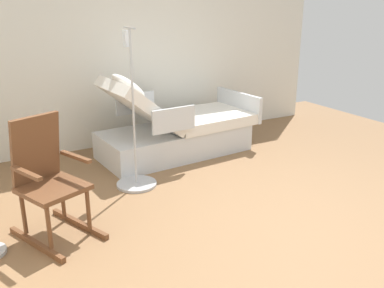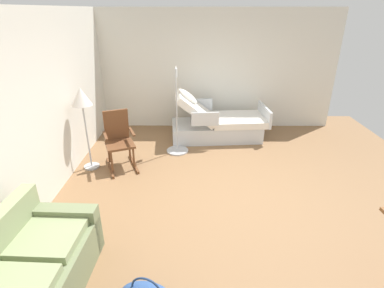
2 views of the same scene
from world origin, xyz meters
name	(u,v)px [view 1 (image 1 of 2)]	position (x,y,z in m)	size (l,w,h in m)	color
ground_plane	(287,227)	(0.00, 0.00, 0.00)	(7.42, 7.42, 0.00)	olive
side_wall	(149,45)	(3.02, 0.00, 1.35)	(0.10, 5.53, 2.70)	silver
hospital_bed	(175,131)	(2.21, 0.01, 0.32)	(1.12, 2.12, 1.18)	silver
rocking_chair	(48,180)	(0.90, 1.87, 0.50)	(0.88, 0.73, 1.05)	brown
iv_pole	(136,164)	(1.51, 0.85, 0.25)	(0.44, 0.44, 1.69)	#B2B5BA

